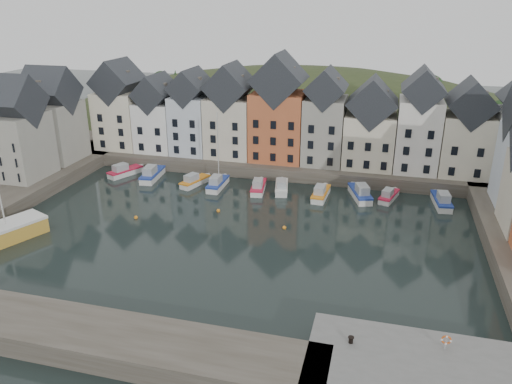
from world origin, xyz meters
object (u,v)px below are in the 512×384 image
(boat_a, at_px, (124,171))
(boat_d, at_px, (217,183))
(mooring_bollard, at_px, (351,340))
(life_ring_post, at_px, (446,340))

(boat_a, relative_size, boat_d, 0.52)
(mooring_bollard, bearing_deg, boat_d, 123.68)
(boat_a, height_order, mooring_bollard, mooring_bollard)
(boat_a, xyz_separation_m, life_ring_post, (47.58, -35.58, 2.17))
(boat_a, relative_size, mooring_bollard, 11.30)
(boat_a, xyz_separation_m, boat_d, (16.95, -1.60, 0.09))
(life_ring_post, bearing_deg, boat_a, 143.21)
(boat_a, relative_size, life_ring_post, 4.87)
(boat_d, distance_m, mooring_bollard, 42.19)
(boat_a, bearing_deg, mooring_bollard, -18.07)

